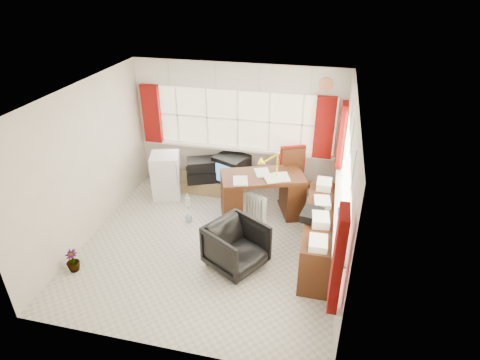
{
  "coord_description": "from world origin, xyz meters",
  "views": [
    {
      "loc": [
        1.66,
        -4.95,
        4.06
      ],
      "look_at": [
        0.37,
        0.55,
        0.97
      ],
      "focal_mm": 30.0,
      "sensor_mm": 36.0,
      "label": 1
    }
  ],
  "objects_px": {
    "crt_tv": "(231,168)",
    "mini_fridge": "(166,176)",
    "desk_lamp": "(277,160)",
    "credenza": "(321,233)",
    "radiator": "(256,212)",
    "office_chair": "(236,246)",
    "tv_bench": "(208,185)",
    "desk": "(262,193)",
    "task_chair": "(293,175)"
  },
  "relations": [
    {
      "from": "office_chair",
      "to": "crt_tv",
      "type": "height_order",
      "value": "crt_tv"
    },
    {
      "from": "desk_lamp",
      "to": "credenza",
      "type": "bearing_deg",
      "value": -45.92
    },
    {
      "from": "office_chair",
      "to": "desk_lamp",
      "type": "bearing_deg",
      "value": 16.43
    },
    {
      "from": "task_chair",
      "to": "crt_tv",
      "type": "distance_m",
      "value": 1.24
    },
    {
      "from": "tv_bench",
      "to": "crt_tv",
      "type": "height_order",
      "value": "crt_tv"
    },
    {
      "from": "crt_tv",
      "to": "mini_fridge",
      "type": "height_order",
      "value": "mini_fridge"
    },
    {
      "from": "desk",
      "to": "radiator",
      "type": "bearing_deg",
      "value": -100.78
    },
    {
      "from": "desk_lamp",
      "to": "credenza",
      "type": "relative_size",
      "value": 0.24
    },
    {
      "from": "desk_lamp",
      "to": "tv_bench",
      "type": "bearing_deg",
      "value": 155.47
    },
    {
      "from": "tv_bench",
      "to": "mini_fridge",
      "type": "xyz_separation_m",
      "value": [
        -0.72,
        -0.38,
        0.31
      ]
    },
    {
      "from": "desk_lamp",
      "to": "tv_bench",
      "type": "xyz_separation_m",
      "value": [
        -1.45,
        0.66,
        -1.02
      ]
    },
    {
      "from": "crt_tv",
      "to": "mini_fridge",
      "type": "xyz_separation_m",
      "value": [
        -1.18,
        -0.44,
        -0.08
      ]
    },
    {
      "from": "desk_lamp",
      "to": "radiator",
      "type": "height_order",
      "value": "desk_lamp"
    },
    {
      "from": "crt_tv",
      "to": "radiator",
      "type": "bearing_deg",
      "value": -55.75
    },
    {
      "from": "radiator",
      "to": "credenza",
      "type": "bearing_deg",
      "value": -27.14
    },
    {
      "from": "desk_lamp",
      "to": "task_chair",
      "type": "bearing_deg",
      "value": 65.2
    },
    {
      "from": "task_chair",
      "to": "radiator",
      "type": "height_order",
      "value": "task_chair"
    },
    {
      "from": "desk_lamp",
      "to": "crt_tv",
      "type": "bearing_deg",
      "value": 143.69
    },
    {
      "from": "task_chair",
      "to": "radiator",
      "type": "xyz_separation_m",
      "value": [
        -0.54,
        -0.8,
        -0.38
      ]
    },
    {
      "from": "radiator",
      "to": "mini_fridge",
      "type": "bearing_deg",
      "value": 163.24
    },
    {
      "from": "desk",
      "to": "tv_bench",
      "type": "xyz_separation_m",
      "value": [
        -1.2,
        0.64,
        -0.33
      ]
    },
    {
      "from": "radiator",
      "to": "office_chair",
      "type": "bearing_deg",
      "value": -93.43
    },
    {
      "from": "credenza",
      "to": "mini_fridge",
      "type": "bearing_deg",
      "value": 159.15
    },
    {
      "from": "desk_lamp",
      "to": "crt_tv",
      "type": "height_order",
      "value": "desk_lamp"
    },
    {
      "from": "desk_lamp",
      "to": "task_chair",
      "type": "height_order",
      "value": "desk_lamp"
    },
    {
      "from": "office_chair",
      "to": "tv_bench",
      "type": "xyz_separation_m",
      "value": [
        -1.08,
        2.08,
        -0.23
      ]
    },
    {
      "from": "tv_bench",
      "to": "desk",
      "type": "bearing_deg",
      "value": -28.15
    },
    {
      "from": "desk",
      "to": "radiator",
      "type": "height_order",
      "value": "desk"
    },
    {
      "from": "office_chair",
      "to": "radiator",
      "type": "relative_size",
      "value": 1.36
    },
    {
      "from": "task_chair",
      "to": "mini_fridge",
      "type": "bearing_deg",
      "value": -174.29
    },
    {
      "from": "crt_tv",
      "to": "mini_fridge",
      "type": "relative_size",
      "value": 0.85
    },
    {
      "from": "crt_tv",
      "to": "tv_bench",
      "type": "bearing_deg",
      "value": -172.76
    },
    {
      "from": "office_chair",
      "to": "tv_bench",
      "type": "relative_size",
      "value": 0.56
    },
    {
      "from": "credenza",
      "to": "tv_bench",
      "type": "distance_m",
      "value": 2.75
    },
    {
      "from": "crt_tv",
      "to": "office_chair",
      "type": "bearing_deg",
      "value": -73.99
    },
    {
      "from": "desk",
      "to": "credenza",
      "type": "height_order",
      "value": "same"
    },
    {
      "from": "mini_fridge",
      "to": "desk",
      "type": "bearing_deg",
      "value": -7.88
    },
    {
      "from": "mini_fridge",
      "to": "crt_tv",
      "type": "bearing_deg",
      "value": 20.29
    },
    {
      "from": "desk",
      "to": "mini_fridge",
      "type": "relative_size",
      "value": 1.8
    },
    {
      "from": "desk_lamp",
      "to": "crt_tv",
      "type": "relative_size",
      "value": 0.63
    },
    {
      "from": "desk",
      "to": "credenza",
      "type": "relative_size",
      "value": 0.79
    },
    {
      "from": "task_chair",
      "to": "office_chair",
      "type": "bearing_deg",
      "value": -107.4
    },
    {
      "from": "tv_bench",
      "to": "task_chair",
      "type": "bearing_deg",
      "value": -4.68
    },
    {
      "from": "desk",
      "to": "crt_tv",
      "type": "distance_m",
      "value": 1.02
    },
    {
      "from": "desk",
      "to": "mini_fridge",
      "type": "bearing_deg",
      "value": 172.12
    },
    {
      "from": "desk_lamp",
      "to": "desk",
      "type": "bearing_deg",
      "value": 176.32
    },
    {
      "from": "task_chair",
      "to": "crt_tv",
      "type": "bearing_deg",
      "value": 170.81
    },
    {
      "from": "office_chair",
      "to": "crt_tv",
      "type": "distance_m",
      "value": 2.23
    },
    {
      "from": "credenza",
      "to": "mini_fridge",
      "type": "relative_size",
      "value": 2.28
    },
    {
      "from": "credenza",
      "to": "crt_tv",
      "type": "bearing_deg",
      "value": 138.92
    }
  ]
}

